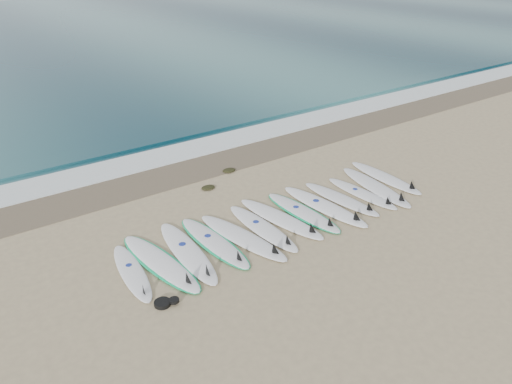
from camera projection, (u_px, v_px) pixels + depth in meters
ground at (283, 221)px, 12.38m from camera, size 120.00×120.00×0.00m
ocean at (2, 38)px, 35.94m from camera, size 120.00×55.00×0.03m
wet_sand_band at (200, 167)px, 15.35m from camera, size 120.00×1.80×0.01m
foam_band at (179, 152)px, 16.36m from camera, size 120.00×1.40×0.04m
wave_crest at (158, 139)px, 17.43m from camera, size 120.00×1.00×0.10m
surfboard_0 at (133, 273)px, 10.35m from camera, size 0.76×2.34×0.29m
surfboard_1 at (161, 263)px, 10.67m from camera, size 1.00×2.91×0.36m
surfboard_2 at (189, 253)px, 11.00m from camera, size 0.86×2.90×0.37m
surfboard_3 at (215, 243)px, 11.40m from camera, size 0.73×2.71×0.34m
surfboard_4 at (244, 238)px, 11.56m from camera, size 1.04×2.89×0.36m
surfboard_5 at (264, 229)px, 11.95m from camera, size 0.56×2.66×0.34m
surfboard_6 at (282, 219)px, 12.34m from camera, size 0.97×2.84×0.36m
surfboard_7 at (304, 213)px, 12.67m from camera, size 0.73×2.66×0.33m
surfboard_8 at (326, 207)px, 12.92m from camera, size 0.82×2.93×0.37m
surfboard_9 at (343, 199)px, 13.30m from camera, size 0.75×2.59×0.33m
surfboard_10 at (363, 194)px, 13.60m from camera, size 0.60×2.44×0.31m
surfboard_11 at (377, 187)px, 13.94m from camera, size 1.03×2.93×0.37m
surfboard_12 at (387, 178)px, 14.50m from camera, size 0.68×2.73×0.35m
seaweed_near at (208, 188)px, 13.98m from camera, size 0.40×0.31×0.08m
seaweed_far at (229, 170)px, 15.03m from camera, size 0.41×0.32×0.08m
leash_coil at (165, 303)px, 9.51m from camera, size 0.46×0.36×0.11m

